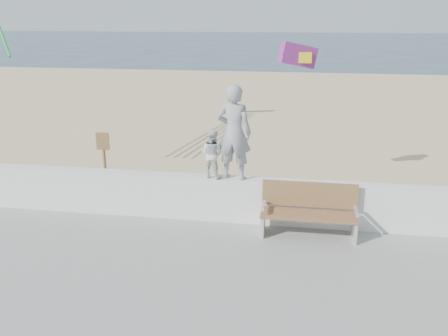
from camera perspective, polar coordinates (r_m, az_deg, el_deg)
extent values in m
plane|color=#293C52|center=(8.21, -3.47, -12.84)|extent=(220.00, 220.00, 0.00)
cube|color=#CFB98A|center=(16.48, 3.32, 3.38)|extent=(90.00, 40.00, 0.08)
cube|color=white|center=(9.70, -0.98, -3.63)|extent=(30.00, 0.35, 0.90)
imported|color=#959499|center=(9.22, 1.21, 4.29)|extent=(0.74, 0.54, 1.88)
imported|color=silver|center=(9.40, -1.46, 1.72)|extent=(0.56, 0.50, 0.97)
cube|color=#8D5F3D|center=(9.06, 10.16, -5.60)|extent=(1.80, 0.50, 0.06)
cube|color=olive|center=(9.20, 10.25, -3.16)|extent=(1.80, 0.05, 0.50)
cube|color=white|center=(9.18, 4.73, -6.69)|extent=(0.06, 0.50, 0.40)
cube|color=white|center=(8.97, 4.77, -4.51)|extent=(0.06, 0.45, 0.05)
cube|color=silver|center=(9.23, 15.39, -7.19)|extent=(0.06, 0.50, 0.40)
cube|color=silver|center=(9.02, 15.63, -5.02)|extent=(0.06, 0.45, 0.05)
cube|color=red|center=(11.25, 8.87, 13.28)|extent=(0.94, 0.65, 0.64)
cube|color=yellow|center=(11.25, 9.64, 12.99)|extent=(0.33, 0.25, 0.24)
cylinder|color=olive|center=(11.83, -14.12, 0.12)|extent=(0.07, 0.07, 1.20)
cube|color=olive|center=(11.63, -14.40, 3.14)|extent=(0.32, 0.03, 0.42)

